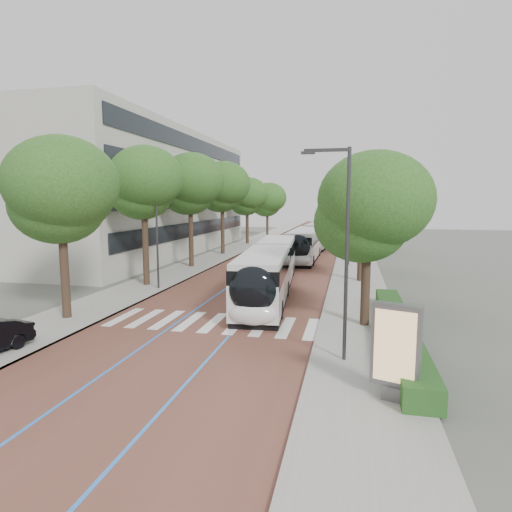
% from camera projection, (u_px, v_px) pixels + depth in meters
% --- Properties ---
extents(ground, '(160.00, 160.00, 0.00)m').
position_uv_depth(ground, '(203.00, 328.00, 20.83)').
color(ground, '#51544C').
rests_on(ground, ground).
extents(road, '(11.00, 140.00, 0.02)m').
position_uv_depth(road, '(300.00, 245.00, 59.56)').
color(road, brown).
rests_on(road, ground).
extents(sidewalk_left, '(4.00, 140.00, 0.12)m').
position_uv_depth(sidewalk_left, '(247.00, 244.00, 61.16)').
color(sidewalk_left, gray).
rests_on(sidewalk_left, ground).
extents(sidewalk_right, '(4.00, 140.00, 0.12)m').
position_uv_depth(sidewalk_right, '(355.00, 246.00, 57.94)').
color(sidewalk_right, gray).
rests_on(sidewalk_right, ground).
extents(kerb_left, '(0.20, 140.00, 0.14)m').
position_uv_depth(kerb_left, '(260.00, 244.00, 60.75)').
color(kerb_left, gray).
rests_on(kerb_left, ground).
extents(kerb_right, '(0.20, 140.00, 0.14)m').
position_uv_depth(kerb_right, '(340.00, 246.00, 58.35)').
color(kerb_right, gray).
rests_on(kerb_right, ground).
extents(zebra_crossing, '(10.55, 3.60, 0.01)m').
position_uv_depth(zebra_crossing, '(213.00, 322.00, 21.76)').
color(zebra_crossing, silver).
rests_on(zebra_crossing, ground).
extents(lane_line_left, '(0.12, 126.00, 0.01)m').
position_uv_depth(lane_line_left, '(288.00, 245.00, 59.90)').
color(lane_line_left, blue).
rests_on(lane_line_left, road).
extents(lane_line_right, '(0.12, 126.00, 0.01)m').
position_uv_depth(lane_line_right, '(311.00, 245.00, 59.21)').
color(lane_line_right, blue).
rests_on(lane_line_right, road).
extents(office_building, '(18.11, 40.00, 14.00)m').
position_uv_depth(office_building, '(127.00, 194.00, 51.23)').
color(office_building, '#A5A399').
rests_on(office_building, ground).
extents(hedge, '(1.20, 14.00, 0.80)m').
position_uv_depth(hedge, '(399.00, 330.00, 18.81)').
color(hedge, '#193E15').
rests_on(hedge, sidewalk_right).
extents(streetlight_near, '(1.82, 0.20, 8.00)m').
position_uv_depth(streetlight_near, '(342.00, 238.00, 15.89)').
color(streetlight_near, '#303133').
rests_on(streetlight_near, sidewalk_right).
extents(streetlight_far, '(1.82, 0.20, 8.00)m').
position_uv_depth(streetlight_far, '(348.00, 215.00, 40.09)').
color(streetlight_far, '#303133').
rests_on(streetlight_far, sidewalk_right).
extents(lamp_post_left, '(0.14, 0.14, 8.00)m').
position_uv_depth(lamp_post_left, '(157.00, 231.00, 29.36)').
color(lamp_post_left, '#303133').
rests_on(lamp_post_left, sidewalk_left).
extents(trees_left, '(6.19, 60.87, 10.01)m').
position_uv_depth(trees_left, '(220.00, 195.00, 47.72)').
color(trees_left, black).
rests_on(trees_left, ground).
extents(trees_right, '(5.78, 47.60, 8.83)m').
position_uv_depth(trees_right, '(360.00, 201.00, 40.49)').
color(trees_right, black).
rests_on(trees_right, ground).
extents(lead_bus, '(4.07, 18.54, 3.20)m').
position_uv_depth(lead_bus, '(270.00, 270.00, 28.45)').
color(lead_bus, black).
rests_on(lead_bus, ground).
extents(bus_queued_0, '(2.60, 12.41, 3.20)m').
position_uv_depth(bus_queued_0, '(304.00, 245.00, 43.96)').
color(bus_queued_0, silver).
rests_on(bus_queued_0, ground).
extents(bus_queued_1, '(3.18, 12.51, 3.20)m').
position_uv_depth(bus_queued_1, '(319.00, 235.00, 56.60)').
color(bus_queued_1, silver).
rests_on(bus_queued_1, ground).
extents(bus_queued_2, '(3.09, 12.50, 3.20)m').
position_uv_depth(bus_queued_2, '(320.00, 229.00, 69.15)').
color(bus_queued_2, silver).
rests_on(bus_queued_2, ground).
extents(bus_queued_3, '(2.76, 12.44, 3.20)m').
position_uv_depth(bus_queued_3, '(329.00, 225.00, 81.40)').
color(bus_queued_3, silver).
rests_on(bus_queued_3, ground).
extents(ad_panel, '(1.49, 0.82, 2.99)m').
position_uv_depth(ad_panel, '(396.00, 350.00, 12.98)').
color(ad_panel, '#59595B').
rests_on(ad_panel, sidewalk_right).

